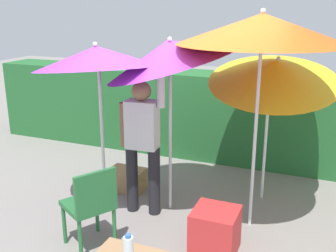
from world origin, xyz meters
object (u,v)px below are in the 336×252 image
object	(u,v)px
bottle_water	(129,251)
umbrella_rainbow	(97,58)
umbrella_navy	(262,29)
crate_cardboard	(127,179)
umbrella_orange	(170,53)
cooler_box	(215,231)
person_vendor	(142,138)
umbrella_yellow	(274,71)
chair_plastic	(91,203)

from	to	relation	value
bottle_water	umbrella_rainbow	bearing A→B (deg)	125.89
umbrella_navy	bottle_water	world-z (taller)	umbrella_navy
crate_cardboard	bottle_water	distance (m)	2.78
umbrella_orange	crate_cardboard	size ratio (longest dim) A/B	4.91
cooler_box	person_vendor	bearing A→B (deg)	155.01
umbrella_yellow	bottle_water	xyz separation A→B (m)	(-0.49, -2.82, -0.82)
crate_cardboard	bottle_water	world-z (taller)	bottle_water
cooler_box	umbrella_rainbow	bearing A→B (deg)	168.05
umbrella_rainbow	umbrella_navy	size ratio (longest dim) A/B	0.88
person_vendor	umbrella_yellow	bearing A→B (deg)	35.10
bottle_water	crate_cardboard	bearing A→B (deg)	118.33
umbrella_yellow	chair_plastic	world-z (taller)	umbrella_yellow
bottle_water	umbrella_orange	bearing A→B (deg)	104.44
umbrella_rainbow	cooler_box	world-z (taller)	umbrella_rainbow
chair_plastic	cooler_box	bearing A→B (deg)	19.49
person_vendor	cooler_box	bearing A→B (deg)	-24.99
umbrella_yellow	person_vendor	bearing A→B (deg)	-144.90
chair_plastic	person_vendor	bearing A→B (deg)	80.43
umbrella_yellow	bottle_water	size ratio (longest dim) A/B	8.49
person_vendor	crate_cardboard	size ratio (longest dim) A/B	4.01
umbrella_orange	umbrella_navy	xyz separation A→B (m)	(0.97, 0.02, 0.28)
umbrella_rainbow	umbrella_orange	xyz separation A→B (m)	(0.72, 0.33, 0.05)
person_vendor	cooler_box	xyz separation A→B (m)	(1.02, -0.48, -0.70)
umbrella_navy	person_vendor	world-z (taller)	umbrella_navy
umbrella_rainbow	chair_plastic	world-z (taller)	umbrella_rainbow
umbrella_orange	person_vendor	world-z (taller)	umbrella_orange
chair_plastic	bottle_water	xyz separation A→B (m)	(0.96, -1.01, 0.32)
umbrella_orange	umbrella_navy	world-z (taller)	umbrella_navy
person_vendor	umbrella_navy	bearing A→B (deg)	8.42
person_vendor	crate_cardboard	xyz separation A→B (m)	(-0.47, 0.47, -0.79)
crate_cardboard	umbrella_navy	bearing A→B (deg)	-9.33
umbrella_orange	cooler_box	world-z (taller)	umbrella_orange
umbrella_rainbow	umbrella_navy	distance (m)	1.76
crate_cardboard	cooler_box	bearing A→B (deg)	-32.31
umbrella_navy	person_vendor	distance (m)	1.77
umbrella_rainbow	crate_cardboard	xyz separation A→B (m)	(-0.02, 0.63, -1.71)
cooler_box	crate_cardboard	distance (m)	1.77
umbrella_rainbow	person_vendor	bearing A→B (deg)	20.24
cooler_box	chair_plastic	bearing A→B (deg)	-160.51
bottle_water	umbrella_navy	bearing A→B (deg)	78.05
umbrella_orange	bottle_water	size ratio (longest dim) A/B	9.59
umbrella_navy	bottle_water	bearing A→B (deg)	-101.95
umbrella_yellow	umbrella_navy	distance (m)	0.90
umbrella_rainbow	person_vendor	distance (m)	1.04
chair_plastic	crate_cardboard	world-z (taller)	chair_plastic
chair_plastic	crate_cardboard	distance (m)	1.44
umbrella_rainbow	chair_plastic	distance (m)	1.56
umbrella_orange	umbrella_navy	size ratio (longest dim) A/B	0.97
umbrella_yellow	umbrella_rainbow	bearing A→B (deg)	-148.32
umbrella_navy	crate_cardboard	distance (m)	2.68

